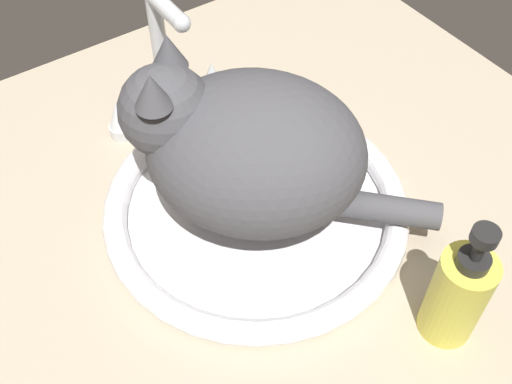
{
  "coord_description": "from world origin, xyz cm",
  "views": [
    {
      "loc": [
        -21.98,
        -43.41,
        62.73
      ],
      "look_at": [
        4.62,
        -4.48,
        7.0
      ],
      "focal_mm": 43.94,
      "sensor_mm": 36.0,
      "label": 1
    }
  ],
  "objects": [
    {
      "name": "sink_basin",
      "position": [
        4.62,
        -4.48,
        4.28
      ],
      "size": [
        36.49,
        36.49,
        2.87
      ],
      "color": "white",
      "rests_on": "countertop"
    },
    {
      "name": "countertop",
      "position": [
        0.0,
        0.0,
        1.5
      ],
      "size": [
        101.35,
        74.53,
        3.0
      ],
      "primitive_type": "cube",
      "color": "#B7A88E",
      "rests_on": "ground"
    },
    {
      "name": "soap_pump_bottle",
      "position": [
        12.51,
        -28.14,
        9.21
      ],
      "size": [
        5.67,
        5.67,
        16.56
      ],
      "color": "#E5DB4C",
      "rests_on": "countertop"
    },
    {
      "name": "faucet",
      "position": [
        4.62,
        16.44,
        10.46
      ],
      "size": [
        17.69,
        9.96,
        19.86
      ],
      "color": "silver",
      "rests_on": "countertop"
    },
    {
      "name": "cat",
      "position": [
        3.52,
        -3.36,
        14.22
      ],
      "size": [
        31.8,
        32.03,
        19.55
      ],
      "color": "#4C4C51",
      "rests_on": "sink_basin"
    }
  ]
}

